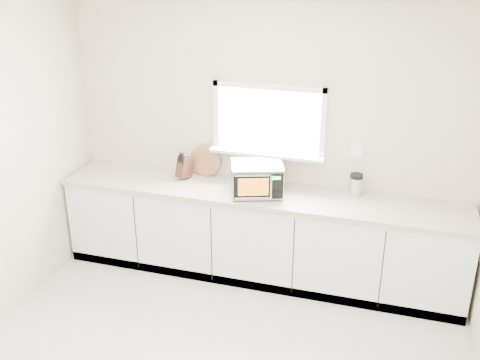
% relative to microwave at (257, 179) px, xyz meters
% --- Properties ---
extents(back_wall, '(4.00, 0.17, 2.70)m').
position_rel_microwave_xyz_m(back_wall, '(0.02, 0.36, 0.28)').
color(back_wall, beige).
rests_on(back_wall, ground).
extents(cabinets, '(3.92, 0.60, 0.88)m').
position_rel_microwave_xyz_m(cabinets, '(0.02, 0.06, -0.64)').
color(cabinets, silver).
rests_on(cabinets, ground).
extents(countertop, '(3.92, 0.64, 0.04)m').
position_rel_microwave_xyz_m(countertop, '(0.02, 0.05, -0.18)').
color(countertop, '#B8B098').
rests_on(countertop, cabinets).
extents(microwave, '(0.56, 0.50, 0.30)m').
position_rel_microwave_xyz_m(microwave, '(0.00, 0.00, 0.00)').
color(microwave, black).
rests_on(microwave, countertop).
extents(knife_block, '(0.16, 0.22, 0.29)m').
position_rel_microwave_xyz_m(knife_block, '(-0.79, 0.16, -0.03)').
color(knife_block, '#401F16').
rests_on(knife_block, countertop).
extents(cutting_board, '(0.32, 0.08, 0.32)m').
position_rel_microwave_xyz_m(cutting_board, '(-0.62, 0.30, 0.00)').
color(cutting_board, brown).
rests_on(cutting_board, countertop).
extents(coffee_grinder, '(0.15, 0.15, 0.22)m').
position_rel_microwave_xyz_m(coffee_grinder, '(0.89, 0.24, -0.05)').
color(coffee_grinder, '#B2B4B9').
rests_on(coffee_grinder, countertop).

